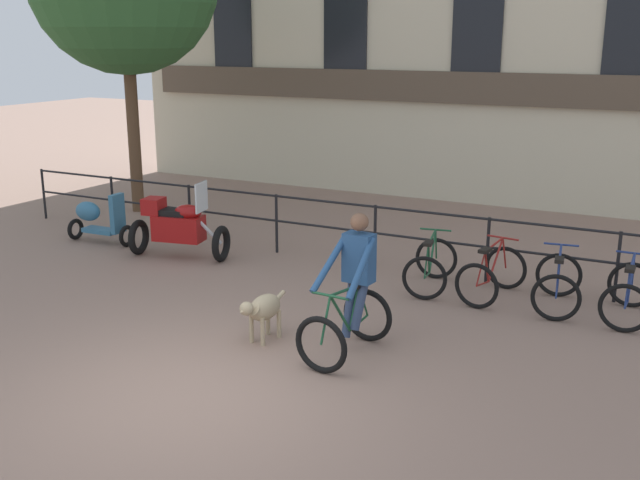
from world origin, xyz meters
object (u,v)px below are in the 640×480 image
object	(u,v)px
parked_bicycle_near_lamp	(431,266)
parked_bicycle_mid_right	(558,284)
parked_bicycle_mid_left	(492,275)
cyclist_with_bike	(351,292)
dog	(263,309)
parked_motorcycle	(178,226)
parked_scooter	(98,219)
parked_bicycle_far_end	(629,294)

from	to	relation	value
parked_bicycle_near_lamp	parked_bicycle_mid_right	size ratio (longest dim) A/B	1.01
parked_bicycle_mid_left	cyclist_with_bike	bearing A→B (deg)	78.11
cyclist_with_bike	parked_bicycle_mid_left	distance (m)	2.89
dog	parked_bicycle_near_lamp	world-z (taller)	parked_bicycle_near_lamp
parked_bicycle_mid_right	parked_bicycle_mid_left	bearing A→B (deg)	-7.92
parked_motorcycle	parked_scooter	bearing A→B (deg)	75.69
cyclist_with_bike	parked_motorcycle	world-z (taller)	cyclist_with_bike
cyclist_with_bike	dog	world-z (taller)	cyclist_with_bike
cyclist_with_bike	parked_bicycle_mid_left	world-z (taller)	cyclist_with_bike
cyclist_with_bike	dog	bearing A→B (deg)	-165.13
dog	parked_bicycle_far_end	world-z (taller)	parked_bicycle_far_end
parked_bicycle_mid_left	parked_bicycle_far_end	distance (m)	1.86
parked_bicycle_near_lamp	parked_scooter	xyz separation A→B (m)	(-6.33, -0.29, 0.10)
parked_bicycle_near_lamp	cyclist_with_bike	bearing A→B (deg)	79.08
parked_bicycle_near_lamp	parked_bicycle_mid_left	xyz separation A→B (m)	(0.93, -0.00, 0.00)
parked_motorcycle	parked_bicycle_near_lamp	bearing A→B (deg)	-95.92
parked_bicycle_near_lamp	parked_bicycle_mid_right	world-z (taller)	same
dog	parked_bicycle_mid_left	bearing A→B (deg)	61.51
parked_bicycle_far_end	parked_scooter	size ratio (longest dim) A/B	0.86
parked_motorcycle	parked_bicycle_far_end	distance (m)	7.21
parked_bicycle_mid_left	parked_bicycle_far_end	xyz separation A→B (m)	(1.86, -0.00, 0.00)
parked_bicycle_far_end	parked_bicycle_mid_left	bearing A→B (deg)	-0.41
parked_bicycle_mid_left	dog	bearing A→B (deg)	62.26
parked_bicycle_far_end	parked_bicycle_near_lamp	bearing A→B (deg)	-0.41
parked_bicycle_mid_left	parked_motorcycle	bearing A→B (deg)	12.95
cyclist_with_bike	parked_bicycle_near_lamp	world-z (taller)	cyclist_with_bike
parked_motorcycle	parked_bicycle_mid_left	distance (m)	5.36
parked_bicycle_mid_right	parked_scooter	bearing A→B (deg)	-5.89
cyclist_with_bike	parked_bicycle_mid_right	xyz separation A→B (m)	(1.94, 2.68, -0.41)
dog	parked_motorcycle	bearing A→B (deg)	150.23
dog	parked_bicycle_mid_left	xyz separation A→B (m)	(2.13, 2.88, -0.07)
parked_motorcycle	parked_bicycle_mid_right	size ratio (longest dim) A/B	1.48
parked_bicycle_mid_right	parked_bicycle_far_end	xyz separation A→B (m)	(0.93, -0.00, 0.00)
cyclist_with_bike	parked_bicycle_mid_right	size ratio (longest dim) A/B	1.43
dog	parked_scooter	bearing A→B (deg)	161.13
dog	parked_bicycle_mid_left	world-z (taller)	parked_bicycle_mid_left
dog	parked_bicycle_near_lamp	size ratio (longest dim) A/B	0.73
parked_bicycle_mid_left	parked_bicycle_mid_right	size ratio (longest dim) A/B	1.01
cyclist_with_bike	parked_motorcycle	xyz separation A→B (m)	(-4.33, 2.29, -0.20)
cyclist_with_bike	parked_bicycle_far_end	bearing A→B (deg)	48.00
parked_bicycle_near_lamp	parked_bicycle_far_end	distance (m)	2.79
dog	parked_bicycle_near_lamp	xyz separation A→B (m)	(1.20, 2.88, -0.07)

